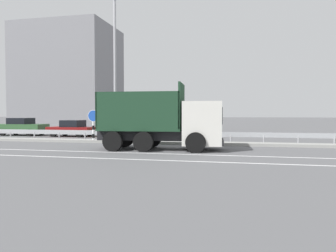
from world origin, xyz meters
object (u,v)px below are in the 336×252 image
parked_car_2 (22,127)px  parked_car_4 (129,128)px  dump_truck (176,125)px  parked_car_3 (72,128)px  median_road_sign (93,125)px  street_lamp_1 (114,62)px

parked_car_2 → parked_car_4: size_ratio=0.96×
dump_truck → parked_car_4: (-5.70, 8.34, -0.58)m
dump_truck → parked_car_3: (-10.85, 8.25, -0.63)m
parked_car_3 → parked_car_4: (5.16, 0.09, 0.05)m
parked_car_2 → parked_car_3: 5.15m
median_road_sign → parked_car_4: median_road_sign is taller
dump_truck → parked_car_2: size_ratio=1.58×
parked_car_3 → street_lamp_1: bearing=-128.3°
dump_truck → parked_car_2: (-16.00, 8.51, -0.55)m
parked_car_4 → dump_truck: bearing=-145.1°
dump_truck → parked_car_4: dump_truck is taller
dump_truck → median_road_sign: (-6.47, 3.29, -0.13)m
dump_truck → street_lamp_1: size_ratio=0.71×
median_road_sign → parked_car_2: (-9.53, 5.22, -0.41)m
street_lamp_1 → median_road_sign: bearing=173.2°
parked_car_2 → parked_car_3: size_ratio=1.08×
median_road_sign → dump_truck: bearing=-27.0°
parked_car_3 → parked_car_2: bearing=89.6°
median_road_sign → parked_car_3: 6.64m
median_road_sign → parked_car_3: median_road_sign is taller
street_lamp_1 → parked_car_2: (-11.13, 5.41, -4.62)m
parked_car_3 → parked_car_4: bearing=-86.6°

